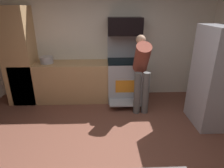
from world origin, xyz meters
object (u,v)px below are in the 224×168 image
at_px(person_cook, 142,69).
at_px(oven_range, 124,79).
at_px(microwave, 125,26).
at_px(refrigerator, 221,78).
at_px(stock_pot, 47,60).

bearing_deg(person_cook, oven_range, 117.67).
bearing_deg(oven_range, microwave, 90.00).
distance_m(oven_range, refrigerator, 1.99).
xyz_separation_m(oven_range, refrigerator, (1.62, -1.08, 0.39)).
bearing_deg(stock_pot, refrigerator, -18.12).
relative_size(oven_range, refrigerator, 0.83).
relative_size(person_cook, stock_pot, 5.33).
xyz_separation_m(microwave, person_cook, (0.29, -0.64, -0.76)).
xyz_separation_m(microwave, stock_pot, (-1.74, -0.08, -0.71)).
height_order(microwave, refrigerator, microwave).
bearing_deg(microwave, stock_pot, -177.37).
distance_m(refrigerator, stock_pot, 3.53).
xyz_separation_m(refrigerator, person_cook, (-1.33, 0.54, 0.02)).
bearing_deg(oven_range, person_cook, -62.33).
xyz_separation_m(person_cook, stock_pot, (-2.03, 0.56, 0.06)).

